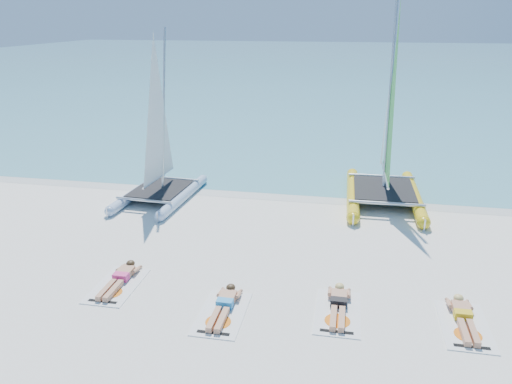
% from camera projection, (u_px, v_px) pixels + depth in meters
% --- Properties ---
extents(ground, '(140.00, 140.00, 0.00)m').
position_uv_depth(ground, '(251.00, 262.00, 13.35)').
color(ground, white).
rests_on(ground, ground).
extents(sea, '(140.00, 115.00, 0.01)m').
position_uv_depth(sea, '(338.00, 62.00, 71.66)').
color(sea, '#6AABB2').
rests_on(sea, ground).
extents(wet_sand_strip, '(140.00, 1.40, 0.01)m').
position_uv_depth(wet_sand_strip, '(280.00, 194.00, 18.44)').
color(wet_sand_strip, beige).
rests_on(wet_sand_strip, ground).
extents(catamaran_blue, '(2.40, 4.58, 6.07)m').
position_uv_depth(catamaran_blue, '(159.00, 149.00, 17.50)').
color(catamaran_blue, silver).
rests_on(catamaran_blue, ground).
extents(catamaran_yellow, '(2.64, 5.75, 7.30)m').
position_uv_depth(catamaran_yellow, '(387.00, 134.00, 17.55)').
color(catamaran_yellow, yellow).
rests_on(catamaran_yellow, ground).
extents(towel_a, '(1.00, 1.85, 0.02)m').
position_uv_depth(towel_a, '(117.00, 286.00, 12.18)').
color(towel_a, white).
rests_on(towel_a, ground).
extents(sunbather_a, '(0.37, 1.73, 0.26)m').
position_uv_depth(sunbather_a, '(120.00, 278.00, 12.32)').
color(sunbather_a, tan).
rests_on(sunbather_a, towel_a).
extents(towel_b, '(1.00, 1.85, 0.02)m').
position_uv_depth(towel_b, '(222.00, 313.00, 11.04)').
color(towel_b, white).
rests_on(towel_b, ground).
extents(sunbather_b, '(0.37, 1.73, 0.26)m').
position_uv_depth(sunbather_b, '(224.00, 304.00, 11.18)').
color(sunbather_b, tan).
rests_on(sunbather_b, towel_b).
extents(towel_c, '(1.00, 1.85, 0.02)m').
position_uv_depth(towel_c, '(338.00, 312.00, 11.08)').
color(towel_c, white).
rests_on(towel_c, ground).
extents(sunbather_c, '(0.37, 1.73, 0.26)m').
position_uv_depth(sunbather_c, '(339.00, 303.00, 11.22)').
color(sunbather_c, tan).
rests_on(sunbather_c, towel_c).
extents(towel_d, '(1.00, 1.85, 0.02)m').
position_uv_depth(towel_d, '(464.00, 326.00, 10.61)').
color(towel_d, white).
rests_on(towel_d, ground).
extents(sunbather_d, '(0.37, 1.73, 0.26)m').
position_uv_depth(sunbather_d, '(463.00, 316.00, 10.75)').
color(sunbather_d, tan).
rests_on(sunbather_d, towel_d).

